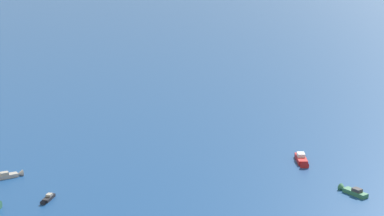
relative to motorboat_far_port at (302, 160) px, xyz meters
The scene contains 4 objects.
motorboat_far_port is the anchor object (origin of this frame).
motorboat_mid_cluster 77.71m from the motorboat_far_port, 78.77° to the left, with size 5.56×5.70×1.84m.
motorboat_outer_ring_b 27.01m from the motorboat_far_port, 166.05° to the left, with size 8.84×2.52×2.55m.
motorboat_outer_ring_d 86.87m from the motorboat_far_port, 64.10° to the left, with size 2.55×8.28×2.38m.
Camera 1 is at (-115.10, 78.47, 66.70)m, focal length 62.60 mm.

